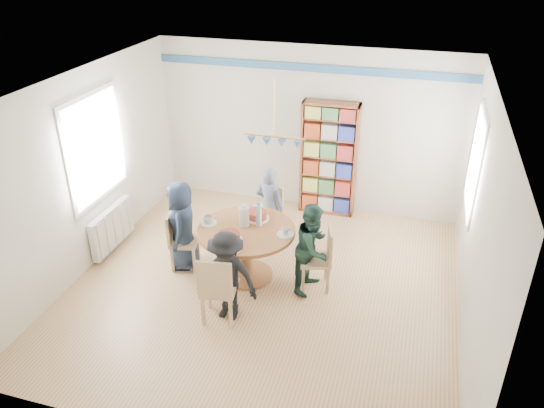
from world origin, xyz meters
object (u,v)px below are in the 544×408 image
at_px(person_left, 182,225).
at_px(chair_near, 217,287).
at_px(radiator, 112,228).
at_px(chair_far, 268,211).
at_px(chair_right, 321,256).
at_px(bookshelf, 329,160).
at_px(chair_left, 179,237).
at_px(dining_table, 247,241).
at_px(person_far, 270,206).
at_px(person_right, 313,248).
at_px(person_near, 227,276).

bearing_deg(person_left, chair_near, 24.52).
bearing_deg(radiator, chair_far, 23.03).
bearing_deg(chair_right, bookshelf, 98.85).
bearing_deg(chair_right, radiator, 178.65).
xyz_separation_m(chair_far, bookshelf, (0.68, 1.14, 0.45)).
relative_size(radiator, chair_near, 1.07).
relative_size(chair_right, bookshelf, 0.47).
bearing_deg(chair_left, chair_near, -45.42).
bearing_deg(bookshelf, chair_right, -81.15).
xyz_separation_m(dining_table, chair_near, (-0.03, -0.99, -0.04)).
bearing_deg(chair_near, dining_table, 88.38).
bearing_deg(bookshelf, radiator, -143.98).
bearing_deg(chair_far, radiator, -156.97).
relative_size(chair_far, bookshelf, 0.46).
bearing_deg(person_far, chair_left, 53.57).
xyz_separation_m(person_right, bookshelf, (-0.23, 2.16, 0.31)).
bearing_deg(bookshelf, dining_table, -107.37).
bearing_deg(dining_table, person_left, 179.01).
bearing_deg(dining_table, chair_left, -178.50).
distance_m(chair_right, person_left, 1.95).
relative_size(radiator, person_left, 0.78).
xyz_separation_m(chair_far, person_left, (-0.93, -1.01, 0.16)).
relative_size(chair_far, person_right, 0.70).
height_order(radiator, person_near, person_near).
height_order(dining_table, person_far, person_far).
distance_m(dining_table, chair_near, 1.00).
xyz_separation_m(chair_near, bookshelf, (0.70, 3.16, 0.41)).
relative_size(chair_far, person_left, 0.68).
bearing_deg(person_near, chair_right, 47.17).
relative_size(dining_table, person_right, 1.05).
height_order(person_far, bookshelf, bookshelf).
xyz_separation_m(chair_left, chair_far, (0.98, 1.05, 0.01)).
bearing_deg(chair_near, person_far, 87.84).
height_order(chair_left, person_left, person_left).
relative_size(person_near, bookshelf, 0.63).
height_order(dining_table, person_left, person_left).
height_order(chair_left, person_right, person_right).
relative_size(chair_near, person_left, 0.73).
height_order(chair_left, chair_far, chair_far).
bearing_deg(radiator, chair_left, -7.36).
distance_m(person_right, person_far, 1.27).
relative_size(chair_left, person_right, 0.68).
bearing_deg(chair_far, chair_near, -90.67).
xyz_separation_m(person_left, person_right, (1.84, -0.02, -0.02)).
bearing_deg(person_left, person_near, 30.69).
distance_m(chair_right, person_far, 1.31).
relative_size(chair_near, person_right, 0.75).
bearing_deg(radiator, person_far, 20.35).
xyz_separation_m(radiator, chair_left, (1.15, -0.15, 0.12)).
bearing_deg(chair_far, bookshelf, 59.08).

